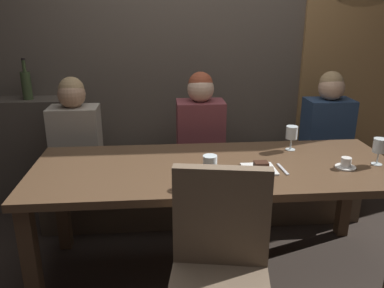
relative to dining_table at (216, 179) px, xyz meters
The scene contains 18 objects.
ground 0.65m from the dining_table, ahead, with size 9.00×9.00×0.00m, color black.
back_wall_tiled 1.49m from the dining_table, 90.00° to the left, with size 6.00×0.12×3.00m, color brown.
arched_door 1.91m from the dining_table, 40.43° to the left, with size 0.90×0.05×2.55m.
back_counter 1.87m from the dining_table, 146.14° to the left, with size 1.10×0.28×0.95m, color #494138.
dining_table is the anchor object (origin of this frame).
banquette_bench 0.82m from the dining_table, 90.00° to the left, with size 2.50×0.44×0.45m.
chair_near_side 0.73m from the dining_table, 96.42° to the right, with size 0.51×0.51×0.98m.
diner_redhead 1.19m from the dining_table, 144.60° to the left, with size 0.36×0.24×0.73m.
diner_bearded 0.71m from the dining_table, 91.84° to the left, with size 0.36×0.24×0.75m.
diner_far_end 1.25m from the dining_table, 36.13° to the left, with size 0.36×0.24×0.74m.
wine_bottle_pale_label 1.77m from the dining_table, 143.61° to the left, with size 0.08×0.08×0.33m.
wine_glass_center_front 0.62m from the dining_table, 23.77° to the left, with size 0.08×0.08×0.16m.
wine_glass_near_right 1.00m from the dining_table, ahead, with size 0.08×0.08×0.16m.
wine_glass_center_back 0.34m from the dining_table, 105.18° to the right, with size 0.08×0.08×0.16m.
espresso_cup 0.78m from the dining_table, ahead, with size 0.12×0.12×0.06m.
dessert_plate 0.28m from the dining_table, 20.22° to the right, with size 0.19×0.19×0.05m.
fork_on_table 0.41m from the dining_table, 14.33° to the right, with size 0.02×0.17×0.01m, color silver.
folded_napkin 0.18m from the dining_table, 161.33° to the right, with size 0.11×0.10×0.01m, color silver.
Camera 1 is at (-0.33, -2.16, 1.62)m, focal length 36.49 mm.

